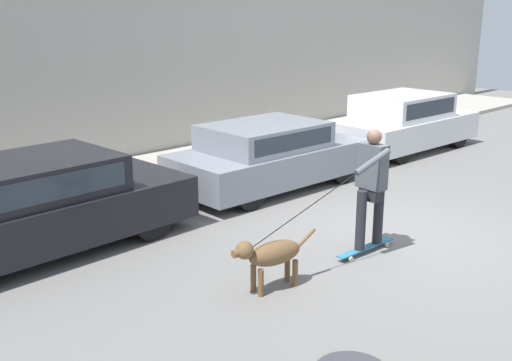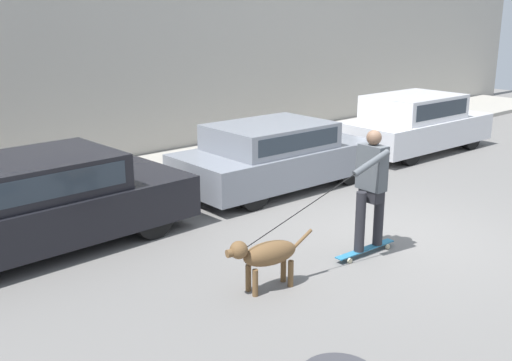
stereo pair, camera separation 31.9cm
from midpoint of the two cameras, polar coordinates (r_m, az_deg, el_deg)
name	(u,v)px [view 2 (the right image)]	position (r m, az deg, el deg)	size (l,w,h in m)	color
ground_plane	(391,237)	(9.24, 13.68, -5.30)	(36.00, 36.00, 0.00)	slate
back_wall	(143,69)	(13.76, -10.09, 10.41)	(32.00, 0.30, 4.03)	#ADA89E
sidewalk_curb	(182,166)	(12.91, -6.34, 1.38)	(30.00, 2.51, 0.11)	#A39E93
parked_car_0	(39,203)	(8.89, -18.98, -2.07)	(4.30, 1.90, 1.34)	black
parked_car_1	(275,156)	(11.33, 2.59, 2.35)	(3.97, 1.84, 1.25)	black
parked_car_2	(415,124)	(14.84, 15.53, 5.21)	(3.97, 1.83, 1.37)	black
dog	(266,255)	(7.21, 2.22, -7.08)	(1.19, 0.42, 0.70)	brown
skateboarder	(371,185)	(8.26, 11.95, -0.42)	(2.69, 0.57, 1.75)	beige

